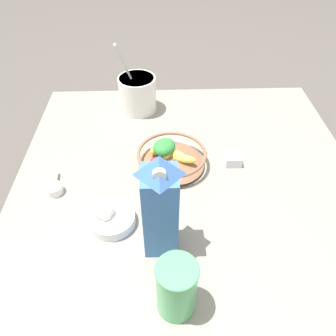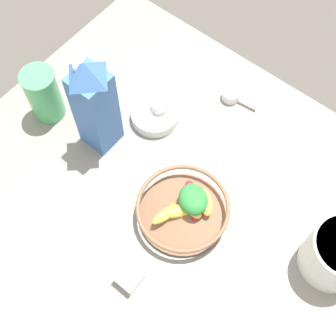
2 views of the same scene
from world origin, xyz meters
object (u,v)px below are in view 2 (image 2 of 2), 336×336
object	(u,v)px
fruit_bowl	(184,209)
spice_jar	(129,278)
milk_carton	(95,105)
drinking_cup	(43,94)
garlic_bowl	(156,113)

from	to	relation	value
fruit_bowl	spice_jar	xyz separation A→B (m)	(0.20, 0.00, -0.02)
milk_carton	drinking_cup	size ratio (longest dim) A/B	1.90
fruit_bowl	milk_carton	bearing A→B (deg)	-97.14
drinking_cup	spice_jar	size ratio (longest dim) A/B	3.01
spice_jar	garlic_bowl	size ratio (longest dim) A/B	0.41
fruit_bowl	drinking_cup	size ratio (longest dim) A/B	1.42
garlic_bowl	fruit_bowl	bearing A→B (deg)	52.84
spice_jar	garlic_bowl	world-z (taller)	garlic_bowl
drinking_cup	garlic_bowl	distance (m)	0.29
fruit_bowl	drinking_cup	world-z (taller)	drinking_cup
fruit_bowl	spice_jar	distance (m)	0.20
fruit_bowl	drinking_cup	distance (m)	0.45
milk_carton	drinking_cup	xyz separation A→B (m)	(0.03, -0.16, -0.07)
spice_jar	garlic_bowl	bearing A→B (deg)	-148.35
milk_carton	spice_jar	size ratio (longest dim) A/B	5.71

